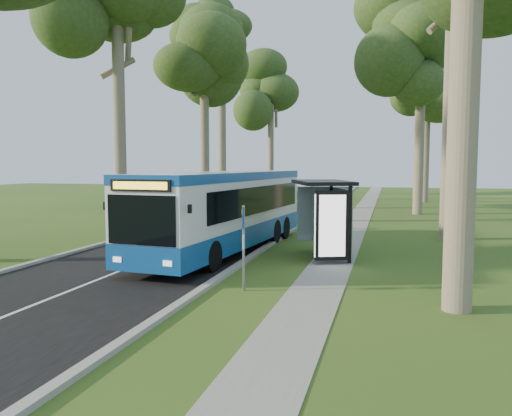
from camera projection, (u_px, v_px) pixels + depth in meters
The scene contains 18 objects.
ground at pixel (257, 254), 19.32m from camera, with size 120.00×120.00×0.00m, color #31551A.
road at pixel (244, 222), 29.85m from camera, with size 7.00×100.00×0.02m, color black.
kerb_east at pixel (302, 223), 28.94m from camera, with size 0.25×100.00×0.12m, color #9E9B93.
kerb_west at pixel (189, 220), 30.75m from camera, with size 0.25×100.00×0.12m, color #9E9B93.
centre_line at pixel (244, 222), 29.85m from camera, with size 0.12×100.00×0.01m, color white.
footpath at pixel (354, 226), 28.17m from camera, with size 1.50×100.00×0.02m, color gray.
bus at pixel (226, 211), 19.77m from camera, with size 3.62×12.15×3.17m.
bus_stop_sign at pixel (244, 237), 13.60m from camera, with size 0.11×0.33×2.36m.
bus_shelter at pixel (324, 204), 18.14m from camera, with size 2.84×3.75×2.87m.
litter_bin at pixel (331, 221), 26.77m from camera, with size 0.48×0.48×0.84m.
car_white at pixel (218, 197), 41.18m from camera, with size 1.77×4.40×1.50m, color silver.
car_silver at pixel (253, 192), 48.62m from camera, with size 1.66×4.76×1.57m, color #9EA1A5.
tree_west_b at pixel (117, 19), 28.70m from camera, with size 5.20×5.20×15.98m.
tree_west_c at pixel (204, 54), 37.94m from camera, with size 5.20×5.20×15.97m.
tree_west_d at pixel (222, 56), 47.90m from camera, with size 5.20×5.20×18.76m.
tree_west_e at pixel (271, 96), 57.10m from camera, with size 5.20×5.20×15.22m.
tree_east_c at pixel (422, 54), 33.93m from camera, with size 5.20×5.20×14.80m.
tree_east_d at pixel (428, 71), 45.08m from camera, with size 5.20×5.20×16.12m.
Camera 1 is at (4.90, -18.45, 3.47)m, focal length 35.00 mm.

